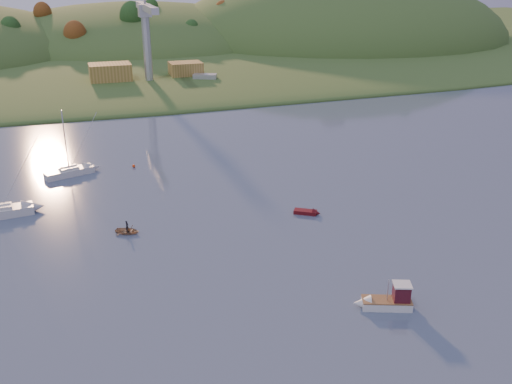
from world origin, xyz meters
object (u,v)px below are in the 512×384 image
object	(u,v)px
sailboat_near	(0,211)
red_tender	(310,212)
canoe	(127,231)
sailboat_far	(69,171)
fishing_boat	(383,301)

from	to	relation	value
sailboat_near	red_tender	size ratio (longest dim) A/B	3.16
canoe	red_tender	world-z (taller)	red_tender
sailboat_near	red_tender	xyz separation A→B (m)	(40.60, -12.64, -0.50)
sailboat_near	sailboat_far	world-z (taller)	sailboat_near
sailboat_near	sailboat_far	size ratio (longest dim) A/B	1.09
canoe	red_tender	bearing A→B (deg)	-66.91
sailboat_far	red_tender	world-z (taller)	sailboat_far
fishing_boat	sailboat_far	world-z (taller)	sailboat_far
fishing_boat	red_tender	size ratio (longest dim) A/B	1.60
sailboat_near	sailboat_far	xyz separation A→B (m)	(9.40, 14.17, -0.05)
red_tender	fishing_boat	bearing A→B (deg)	-63.12
fishing_boat	sailboat_near	bearing A→B (deg)	-22.59
fishing_boat	sailboat_far	xyz separation A→B (m)	(-28.86, 50.35, -0.10)
sailboat_far	red_tender	xyz separation A→B (m)	(31.20, -26.80, -0.45)
fishing_boat	canoe	xyz separation A→B (m)	(-22.36, 25.44, -0.49)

